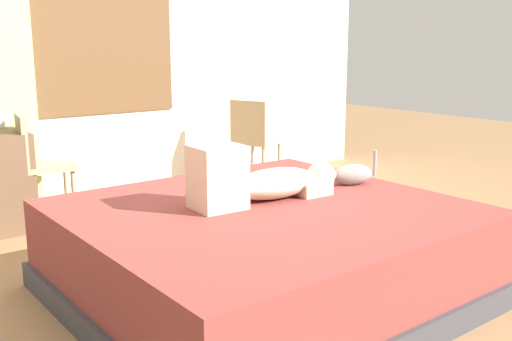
{
  "coord_description": "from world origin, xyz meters",
  "views": [
    {
      "loc": [
        -1.99,
        -2.49,
        1.38
      ],
      "look_at": [
        0.04,
        0.12,
        0.66
      ],
      "focal_mm": 41.47,
      "sensor_mm": 36.0,
      "label": 1
    }
  ],
  "objects_px": {
    "person_lying": "(261,181)",
    "chair_spare": "(254,137)",
    "bed": "(264,251)",
    "cup": "(0,122)",
    "chair_by_desk": "(38,161)",
    "cat": "(350,174)"
  },
  "relations": [
    {
      "from": "cup",
      "to": "chair_by_desk",
      "type": "xyz_separation_m",
      "value": [
        0.16,
        -0.32,
        -0.28
      ]
    },
    {
      "from": "cup",
      "to": "chair_spare",
      "type": "relative_size",
      "value": 0.1
    },
    {
      "from": "chair_by_desk",
      "to": "chair_spare",
      "type": "distance_m",
      "value": 2.0
    },
    {
      "from": "bed",
      "to": "person_lying",
      "type": "relative_size",
      "value": 2.18
    },
    {
      "from": "chair_by_desk",
      "to": "chair_spare",
      "type": "height_order",
      "value": "same"
    },
    {
      "from": "person_lying",
      "to": "chair_spare",
      "type": "height_order",
      "value": "chair_spare"
    },
    {
      "from": "chair_by_desk",
      "to": "cat",
      "type": "bearing_deg",
      "value": -57.56
    },
    {
      "from": "cat",
      "to": "chair_spare",
      "type": "bearing_deg",
      "value": 69.25
    },
    {
      "from": "bed",
      "to": "chair_by_desk",
      "type": "distance_m",
      "value": 2.14
    },
    {
      "from": "person_lying",
      "to": "chair_spare",
      "type": "bearing_deg",
      "value": 53.22
    },
    {
      "from": "cat",
      "to": "chair_spare",
      "type": "distance_m",
      "value": 2.04
    },
    {
      "from": "chair_spare",
      "to": "cup",
      "type": "bearing_deg",
      "value": 169.17
    },
    {
      "from": "bed",
      "to": "chair_spare",
      "type": "height_order",
      "value": "chair_spare"
    },
    {
      "from": "bed",
      "to": "cat",
      "type": "relative_size",
      "value": 6.01
    },
    {
      "from": "person_lying",
      "to": "chair_by_desk",
      "type": "distance_m",
      "value": 2.05
    },
    {
      "from": "chair_by_desk",
      "to": "bed",
      "type": "bearing_deg",
      "value": -75.06
    },
    {
      "from": "bed",
      "to": "chair_by_desk",
      "type": "relative_size",
      "value": 2.38
    },
    {
      "from": "bed",
      "to": "chair_spare",
      "type": "relative_size",
      "value": 2.38
    },
    {
      "from": "cat",
      "to": "cup",
      "type": "height_order",
      "value": "cup"
    },
    {
      "from": "cat",
      "to": "chair_spare",
      "type": "relative_size",
      "value": 0.4
    },
    {
      "from": "cat",
      "to": "chair_by_desk",
      "type": "height_order",
      "value": "chair_by_desk"
    },
    {
      "from": "bed",
      "to": "cup",
      "type": "height_order",
      "value": "cup"
    }
  ]
}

